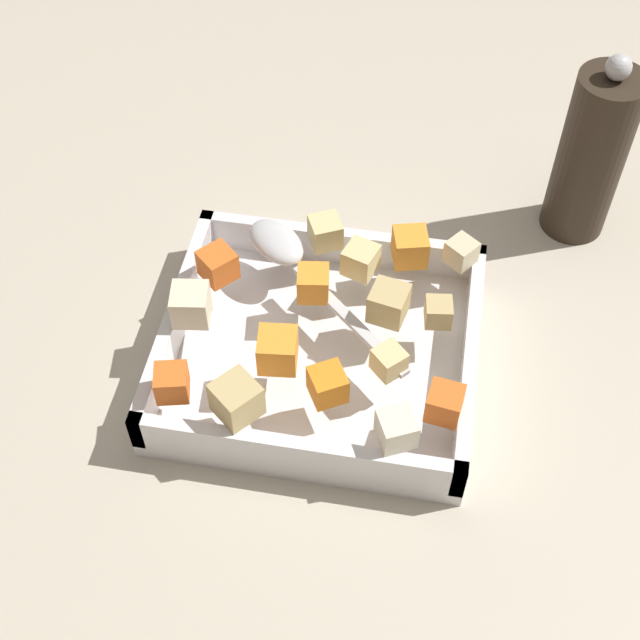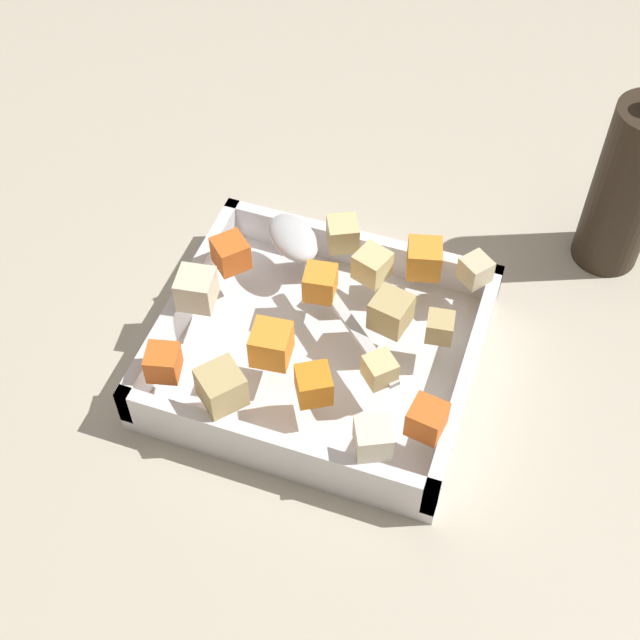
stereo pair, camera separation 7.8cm
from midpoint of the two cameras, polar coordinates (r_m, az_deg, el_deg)
name	(u,v)px [view 2 (the right image)]	position (r m, az deg, el deg)	size (l,w,h in m)	color
ground_plane	(301,374)	(0.83, 1.46, -3.61)	(4.00, 4.00, 0.00)	#BCB29E
baking_dish	(320,352)	(0.82, 2.73, -2.23)	(0.28, 0.25, 0.05)	silver
carrot_chunk_heap_side	(271,344)	(0.76, -0.18, -1.74)	(0.03, 0.03, 0.03)	orange
carrot_chunk_rim_edge	(318,282)	(0.81, 2.62, 2.25)	(0.03, 0.03, 0.03)	orange
carrot_chunk_mid_left	(424,258)	(0.83, 9.34, 3.73)	(0.03, 0.03, 0.03)	orange
carrot_chunk_under_handle	(314,385)	(0.74, 2.63, -4.34)	(0.03, 0.03, 0.03)	orange
carrot_chunk_heap_top	(163,363)	(0.76, -7.07, -2.90)	(0.03, 0.03, 0.03)	orange
carrot_chunk_far_left	(231,253)	(0.83, -3.03, 4.11)	(0.03, 0.03, 0.03)	orange
carrot_chunk_back_center	(427,419)	(0.73, 9.90, -6.44)	(0.03, 0.03, 0.03)	orange
potato_chunk_corner_se	(339,233)	(0.85, 3.85, 5.41)	(0.03, 0.03, 0.03)	#E0CC89
potato_chunk_center	(391,312)	(0.79, 7.37, 0.34)	(0.03, 0.03, 0.03)	tan
potato_chunk_far_right	(380,369)	(0.75, 6.81, -3.34)	(0.02, 0.02, 0.02)	#E0CC89
potato_chunk_near_spoon	(372,265)	(0.82, 6.06, 3.32)	(0.03, 0.03, 0.03)	#E0CC89
potato_chunk_front_center	(440,327)	(0.79, 10.47, -0.63)	(0.02, 0.02, 0.02)	tan
potato_chunk_corner_nw	(476,270)	(0.84, 12.54, 2.97)	(0.02, 0.02, 0.02)	beige
potato_chunk_near_right	(196,289)	(0.80, -5.13, 1.81)	(0.03, 0.03, 0.03)	beige
potato_chunk_mid_right	(221,387)	(0.73, -3.27, -4.48)	(0.03, 0.03, 0.03)	tan
parsnip_chunk_near_left	(373,438)	(0.72, 6.56, -7.70)	(0.03, 0.03, 0.03)	silver
serving_spoon	(300,248)	(0.84, 1.38, 4.47)	(0.18, 0.17, 0.02)	silver
pepper_mill	(627,187)	(0.92, 21.36, 7.77)	(0.07, 0.07, 0.21)	#2D2319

